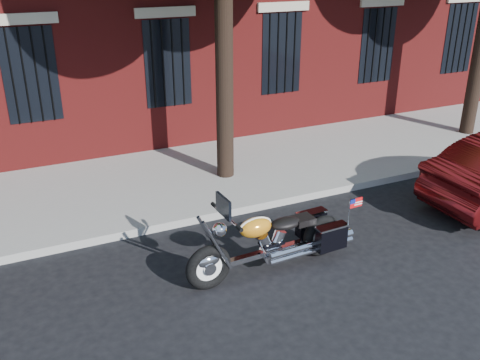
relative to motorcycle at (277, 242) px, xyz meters
name	(u,v)px	position (x,y,z in m)	size (l,w,h in m)	color
ground	(267,248)	(0.16, 0.63, -0.49)	(120.00, 120.00, 0.00)	black
curb	(233,211)	(0.16, 2.01, -0.41)	(40.00, 0.16, 0.15)	gray
sidewalk	(198,176)	(0.16, 3.89, -0.41)	(40.00, 3.60, 0.15)	gray
motorcycle	(277,242)	(0.00, 0.00, 0.00)	(2.88, 0.88, 1.44)	black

